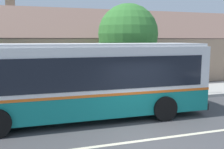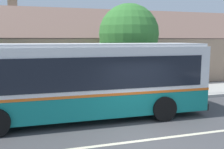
{
  "view_description": "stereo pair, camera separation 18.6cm",
  "coord_description": "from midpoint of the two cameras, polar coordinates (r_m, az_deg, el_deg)",
  "views": [
    {
      "loc": [
        -3.74,
        -7.05,
        3.25
      ],
      "look_at": [
        -0.18,
        4.34,
        1.57
      ],
      "focal_mm": 40.0,
      "sensor_mm": 36.0,
      "label": 1
    },
    {
      "loc": [
        -3.56,
        -7.1,
        3.25
      ],
      "look_at": [
        -0.18,
        4.34,
        1.57
      ],
      "focal_mm": 40.0,
      "sensor_mm": 36.0,
      "label": 2
    }
  ],
  "objects": [
    {
      "name": "lane_divider_stripe",
      "position": [
        8.6,
        10.34,
        -14.31
      ],
      "size": [
        60.0,
        0.16,
        0.01
      ],
      "primitive_type": "cube",
      "color": "beige",
      "rests_on": "ground"
    },
    {
      "name": "transit_bus",
      "position": [
        10.22,
        -7.4,
        -0.99
      ],
      "size": [
        10.78,
        2.87,
        3.09
      ],
      "color": "#147F7A",
      "rests_on": "ground"
    },
    {
      "name": "sidewalk_far",
      "position": [
        13.94,
        -0.86,
        -5.16
      ],
      "size": [
        60.0,
        3.0,
        0.15
      ],
      "primitive_type": "cube",
      "color": "#ADAAA3",
      "rests_on": "ground"
    },
    {
      "name": "street_tree_primary",
      "position": [
        14.92,
        3.74,
        8.84
      ],
      "size": [
        3.52,
        3.52,
        5.34
      ],
      "color": "#4C3828",
      "rests_on": "ground"
    },
    {
      "name": "community_building",
      "position": [
        22.06,
        -1.72,
        4.22
      ],
      "size": [
        27.4,
        10.51,
        6.88
      ],
      "color": "tan",
      "rests_on": "ground"
    },
    {
      "name": "ground_plane",
      "position": [
        8.6,
        10.34,
        -14.34
      ],
      "size": [
        300.0,
        300.0,
        0.0
      ],
      "primitive_type": "plane",
      "color": "#424244"
    },
    {
      "name": "bus_stop_sign",
      "position": [
        15.13,
        20.09,
        1.41
      ],
      "size": [
        0.36,
        0.07,
        2.4
      ],
      "color": "gray",
      "rests_on": "sidewalk_far"
    }
  ]
}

